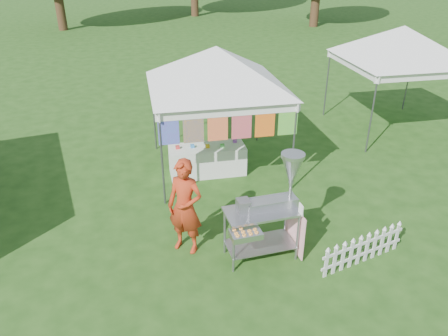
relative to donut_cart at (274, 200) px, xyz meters
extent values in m
plane|color=#204614|center=(-0.31, 0.04, -1.15)|extent=(120.00, 120.00, 0.00)
cylinder|color=#59595E|center=(-1.73, 2.12, -0.10)|extent=(0.04, 0.04, 2.10)
cylinder|color=#59595E|center=(1.11, 2.12, -0.10)|extent=(0.04, 0.04, 2.10)
cylinder|color=#59595E|center=(-1.73, 4.96, -0.10)|extent=(0.04, 0.04, 2.10)
cylinder|color=#59595E|center=(1.11, 4.96, -0.10)|extent=(0.04, 0.04, 2.10)
cube|color=white|center=(-0.31, 2.12, 0.85)|extent=(3.00, 0.03, 0.22)
cube|color=white|center=(-0.31, 4.96, 0.85)|extent=(3.00, 0.03, 0.22)
pyramid|color=white|center=(-0.31, 3.54, 1.85)|extent=(4.24, 4.24, 0.90)
cylinder|color=#59595E|center=(-0.31, 2.12, 0.93)|extent=(3.00, 0.03, 0.03)
cube|color=purple|center=(-1.56, 2.12, 0.58)|extent=(0.42, 0.01, 0.70)
cube|color=orange|center=(-1.06, 2.12, 0.58)|extent=(0.42, 0.01, 0.70)
cube|color=#FC1C4A|center=(-0.56, 2.12, 0.58)|extent=(0.42, 0.01, 0.70)
cube|color=#CE1989|center=(-0.06, 2.12, 0.58)|extent=(0.42, 0.01, 0.70)
cube|color=#F9311B|center=(0.44, 2.12, 0.58)|extent=(0.42, 0.01, 0.70)
cube|color=green|center=(0.94, 2.12, 0.58)|extent=(0.42, 0.01, 0.70)
cylinder|color=#59595E|center=(3.77, 3.62, -0.10)|extent=(0.04, 0.04, 2.10)
cylinder|color=#59595E|center=(3.77, 6.46, -0.10)|extent=(0.04, 0.04, 2.10)
cylinder|color=#59595E|center=(6.61, 6.46, -0.10)|extent=(0.04, 0.04, 2.10)
cube|color=white|center=(5.19, 3.62, 0.85)|extent=(3.00, 0.03, 0.22)
cube|color=white|center=(5.19, 6.46, 0.85)|extent=(3.00, 0.03, 0.22)
pyramid|color=white|center=(5.19, 5.04, 1.85)|extent=(4.24, 4.24, 0.90)
cylinder|color=#59595E|center=(5.19, 3.62, 0.93)|extent=(3.00, 0.03, 0.03)
cylinder|color=gray|center=(-0.77, -0.32, -0.67)|extent=(0.05, 0.05, 0.95)
cylinder|color=gray|center=(0.40, -0.23, -0.67)|extent=(0.05, 0.05, 0.95)
cylinder|color=gray|center=(-0.81, 0.21, -0.67)|extent=(0.05, 0.05, 0.95)
cylinder|color=gray|center=(0.35, 0.30, -0.67)|extent=(0.05, 0.05, 0.95)
cube|color=gray|center=(-0.21, -0.01, -0.88)|extent=(1.24, 0.69, 0.02)
cube|color=#B7B7BC|center=(-0.21, -0.01, -0.20)|extent=(1.31, 0.73, 0.04)
cube|color=#B7B7BC|center=(-0.02, 0.06, -0.10)|extent=(0.91, 0.33, 0.16)
cube|color=gray|center=(-0.53, 0.02, -0.06)|extent=(0.23, 0.25, 0.23)
cylinder|color=gray|center=(0.31, 0.09, 0.28)|extent=(0.06, 0.06, 0.95)
cone|color=#B7B7BC|center=(0.31, 0.09, 0.54)|extent=(0.41, 0.41, 0.42)
cylinder|color=#B7B7BC|center=(0.31, 0.09, 0.77)|extent=(0.43, 0.43, 0.06)
cube|color=#B7B7BC|center=(-0.59, -0.44, -0.30)|extent=(0.53, 0.36, 0.11)
cube|color=#FFABB3|center=(0.43, 0.04, -0.67)|extent=(0.08, 0.79, 0.85)
cube|color=white|center=(0.39, -0.26, -0.07)|extent=(0.03, 0.15, 0.19)
imported|color=#B03015|center=(-1.46, 0.47, -0.24)|extent=(0.79, 0.73, 1.81)
cube|color=silver|center=(0.71, -0.77, -0.87)|extent=(0.07, 0.04, 0.56)
cube|color=silver|center=(0.89, -0.72, -0.87)|extent=(0.07, 0.04, 0.56)
cube|color=silver|center=(1.06, -0.67, -0.87)|extent=(0.07, 0.04, 0.56)
cube|color=silver|center=(1.23, -0.62, -0.87)|extent=(0.07, 0.04, 0.56)
cube|color=silver|center=(1.41, -0.57, -0.87)|extent=(0.07, 0.04, 0.56)
cube|color=silver|center=(1.58, -0.52, -0.87)|extent=(0.07, 0.04, 0.56)
cube|color=silver|center=(1.75, -0.47, -0.87)|extent=(0.07, 0.04, 0.56)
cube|color=silver|center=(1.93, -0.42, -0.87)|extent=(0.07, 0.04, 0.56)
cube|color=silver|center=(2.10, -0.37, -0.87)|extent=(0.07, 0.04, 0.56)
cube|color=silver|center=(2.27, -0.32, -0.87)|extent=(0.07, 0.04, 0.56)
cube|color=silver|center=(1.49, -0.55, -0.97)|extent=(1.74, 0.52, 0.05)
cube|color=silver|center=(1.49, -0.55, -0.73)|extent=(1.74, 0.52, 0.05)
cube|color=white|center=(-0.59, 3.30, -0.79)|extent=(1.80, 0.70, 0.70)
camera|label=1|loc=(-2.10, -5.99, 3.91)|focal=35.00mm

